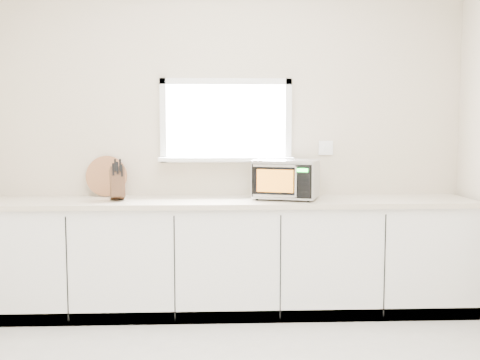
{
  "coord_description": "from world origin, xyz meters",
  "views": [
    {
      "loc": [
        -0.09,
        -2.75,
        1.49
      ],
      "look_at": [
        0.1,
        1.55,
        1.09
      ],
      "focal_mm": 42.0,
      "sensor_mm": 36.0,
      "label": 1
    }
  ],
  "objects": [
    {
      "name": "cabinets",
      "position": [
        0.0,
        1.7,
        0.44
      ],
      "size": [
        3.92,
        0.6,
        0.88
      ],
      "primitive_type": "cube",
      "color": "white",
      "rests_on": "ground"
    },
    {
      "name": "back_wall",
      "position": [
        0.0,
        2.0,
        1.36
      ],
      "size": [
        4.0,
        0.17,
        2.7
      ],
      "color": "beige",
      "rests_on": "ground"
    },
    {
      "name": "countertop",
      "position": [
        0.0,
        1.69,
        0.9
      ],
      "size": [
        3.92,
        0.64,
        0.04
      ],
      "primitive_type": "cube",
      "color": "beige",
      "rests_on": "cabinets"
    },
    {
      "name": "coffee_grinder",
      "position": [
        0.56,
        1.86,
        1.02
      ],
      "size": [
        0.14,
        0.14,
        0.2
      ],
      "rotation": [
        0.0,
        0.0,
        0.23
      ],
      "color": "#ADAFB4",
      "rests_on": "countertop"
    },
    {
      "name": "microwave",
      "position": [
        0.48,
        1.7,
        1.08
      ],
      "size": [
        0.58,
        0.52,
        0.32
      ],
      "rotation": [
        0.0,
        0.0,
        -0.32
      ],
      "color": "black",
      "rests_on": "countertop"
    },
    {
      "name": "knife_block",
      "position": [
        -0.86,
        1.67,
        1.06
      ],
      "size": [
        0.16,
        0.25,
        0.33
      ],
      "rotation": [
        0.0,
        0.0,
        0.24
      ],
      "color": "#4A2E1A",
      "rests_on": "countertop"
    },
    {
      "name": "cutting_board",
      "position": [
        -1.0,
        1.94,
        1.09
      ],
      "size": [
        0.34,
        0.08,
        0.34
      ],
      "primitive_type": "cylinder",
      "rotation": [
        1.4,
        0.0,
        0.0
      ],
      "color": "#9D5C3C",
      "rests_on": "countertop"
    }
  ]
}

